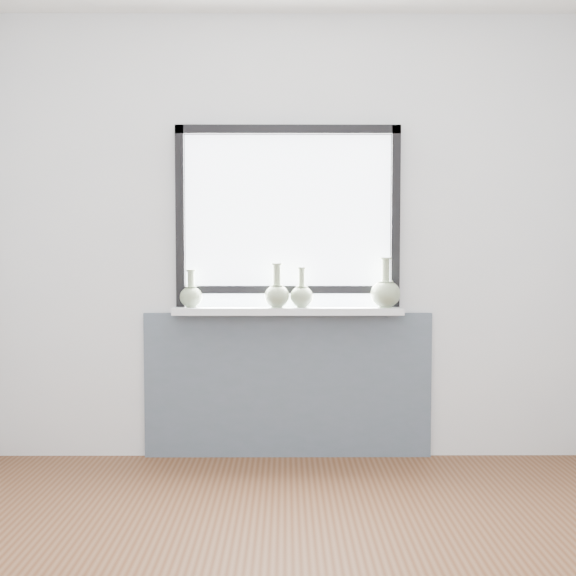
{
  "coord_description": "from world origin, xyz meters",
  "views": [
    {
      "loc": [
        -0.01,
        -1.99,
        1.2
      ],
      "look_at": [
        0.0,
        1.55,
        1.02
      ],
      "focal_mm": 40.0,
      "sensor_mm": 36.0,
      "label": 1
    }
  ],
  "objects_px": {
    "vase_b": "(277,294)",
    "vase_d": "(385,292)",
    "vase_c": "(302,295)",
    "windowsill": "(288,311)",
    "vase_a": "(191,295)"
  },
  "relations": [
    {
      "from": "vase_c",
      "to": "vase_d",
      "type": "relative_size",
      "value": 0.81
    },
    {
      "from": "vase_b",
      "to": "vase_a",
      "type": "bearing_deg",
      "value": 176.8
    },
    {
      "from": "vase_b",
      "to": "vase_d",
      "type": "bearing_deg",
      "value": -0.1
    },
    {
      "from": "vase_a",
      "to": "vase_d",
      "type": "distance_m",
      "value": 1.12
    },
    {
      "from": "windowsill",
      "to": "vase_d",
      "type": "xyz_separation_m",
      "value": [
        0.56,
        -0.03,
        0.11
      ]
    },
    {
      "from": "vase_a",
      "to": "vase_c",
      "type": "xyz_separation_m",
      "value": [
        0.64,
        -0.01,
        0.0
      ]
    },
    {
      "from": "vase_b",
      "to": "vase_d",
      "type": "distance_m",
      "value": 0.62
    },
    {
      "from": "windowsill",
      "to": "vase_b",
      "type": "bearing_deg",
      "value": -158.52
    },
    {
      "from": "vase_b",
      "to": "vase_d",
      "type": "height_order",
      "value": "vase_d"
    },
    {
      "from": "windowsill",
      "to": "vase_d",
      "type": "height_order",
      "value": "vase_d"
    },
    {
      "from": "vase_d",
      "to": "vase_c",
      "type": "bearing_deg",
      "value": 177.67
    },
    {
      "from": "windowsill",
      "to": "vase_a",
      "type": "height_order",
      "value": "vase_a"
    },
    {
      "from": "vase_a",
      "to": "windowsill",
      "type": "bearing_deg",
      "value": -0.28
    },
    {
      "from": "vase_b",
      "to": "vase_c",
      "type": "bearing_deg",
      "value": 7.37
    },
    {
      "from": "vase_b",
      "to": "vase_c",
      "type": "xyz_separation_m",
      "value": [
        0.14,
        0.02,
        -0.01
      ]
    }
  ]
}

